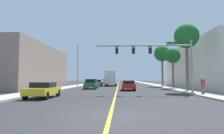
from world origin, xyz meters
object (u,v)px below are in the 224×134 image
(car_yellow, at_px, (43,90))
(car_gray, at_px, (98,83))
(car_white, at_px, (106,81))
(car_green, at_px, (91,84))
(delivery_truck, at_px, (111,78))
(traffic_signal_mast, at_px, (157,54))
(palm_far, at_px, (162,54))
(car_red, at_px, (128,85))
(pedestrian, at_px, (203,85))
(palm_near, at_px, (186,37))
(palm_mid, at_px, (173,56))
(street_lamp, at_px, (78,63))

(car_yellow, bearing_deg, car_gray, -94.41)
(car_white, xyz_separation_m, car_green, (0.07, -32.59, 0.05))
(car_yellow, bearing_deg, car_green, -98.42)
(delivery_truck, bearing_deg, car_gray, -149.04)
(traffic_signal_mast, xyz_separation_m, car_green, (-8.49, 9.58, -3.46))
(palm_far, relative_size, car_green, 2.07)
(traffic_signal_mast, xyz_separation_m, car_yellow, (-10.41, -4.27, -3.57))
(car_red, bearing_deg, palm_far, 58.79)
(traffic_signal_mast, distance_m, pedestrian, 5.49)
(car_red, xyz_separation_m, delivery_truck, (-3.17, 15.83, 1.01))
(palm_near, relative_size, car_yellow, 2.16)
(car_gray, distance_m, pedestrian, 25.12)
(delivery_truck, bearing_deg, car_green, -100.82)
(palm_mid, height_order, pedestrian, palm_mid)
(traffic_signal_mast, height_order, pedestrian, traffic_signal_mast)
(car_white, bearing_deg, car_yellow, -91.39)
(delivery_truck, bearing_deg, palm_mid, -45.60)
(street_lamp, xyz_separation_m, car_yellow, (2.06, -21.52, -4.12))
(car_gray, relative_size, pedestrian, 2.39)
(car_gray, xyz_separation_m, pedestrian, (12.99, -21.50, 0.22))
(palm_near, distance_m, car_yellow, 18.04)
(palm_near, bearing_deg, street_lamp, 141.52)
(car_white, bearing_deg, traffic_signal_mast, -77.63)
(traffic_signal_mast, height_order, palm_near, palm_near)
(palm_mid, bearing_deg, pedestrian, -92.43)
(palm_near, relative_size, palm_mid, 1.29)
(street_lamp, height_order, car_green, street_lamp)
(traffic_signal_mast, height_order, palm_mid, palm_mid)
(car_red, xyz_separation_m, pedestrian, (6.98, -7.31, 0.24))
(street_lamp, relative_size, car_yellow, 2.18)
(street_lamp, relative_size, car_green, 2.13)
(car_yellow, bearing_deg, street_lamp, -85.08)
(palm_near, distance_m, car_gray, 22.16)
(delivery_truck, bearing_deg, traffic_signal_mast, -74.16)
(street_lamp, bearing_deg, palm_mid, -20.37)
(palm_far, bearing_deg, traffic_signal_mast, -104.54)
(palm_far, distance_m, car_gray, 14.86)
(palm_mid, distance_m, delivery_truck, 15.89)
(delivery_truck, bearing_deg, street_lamp, -142.82)
(palm_far, distance_m, delivery_truck, 12.37)
(street_lamp, distance_m, pedestrian, 25.09)
(street_lamp, xyz_separation_m, car_gray, (3.73, 3.18, -4.08))
(palm_mid, height_order, car_red, palm_mid)
(traffic_signal_mast, bearing_deg, palm_near, 39.90)
(palm_near, bearing_deg, delivery_truck, 119.63)
(car_green, distance_m, pedestrian, 16.60)
(pedestrian, bearing_deg, palm_mid, -121.39)
(pedestrian, bearing_deg, palm_near, -121.98)
(palm_mid, xyz_separation_m, car_green, (-13.24, -1.28, -4.51))
(car_green, height_order, car_red, car_green)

